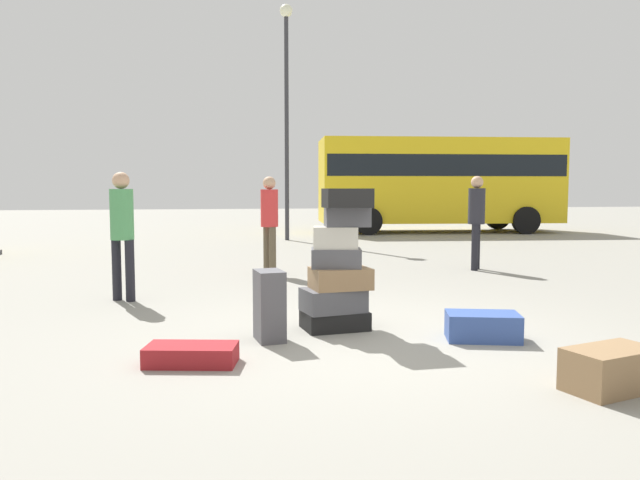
# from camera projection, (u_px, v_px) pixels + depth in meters

# --- Properties ---
(ground_plane) EXTENTS (80.00, 80.00, 0.00)m
(ground_plane) POSITION_uv_depth(u_px,v_px,m) (371.00, 340.00, 5.88)
(ground_plane) COLOR gray
(suitcase_tower) EXTENTS (0.74, 0.61, 1.47)m
(suitcase_tower) POSITION_uv_depth(u_px,v_px,m) (338.00, 270.00, 6.28)
(suitcase_tower) COLOR black
(suitcase_tower) RESTS_ON ground
(suitcase_brown_foreground_far) EXTENTS (0.76, 0.56, 0.31)m
(suitcase_brown_foreground_far) POSITION_uv_depth(u_px,v_px,m) (611.00, 369.00, 4.40)
(suitcase_brown_foreground_far) COLOR olive
(suitcase_brown_foreground_far) RESTS_ON ground
(suitcase_maroon_left_side) EXTENTS (0.81, 0.51, 0.17)m
(suitcase_maroon_left_side) POSITION_uv_depth(u_px,v_px,m) (191.00, 355.00, 5.06)
(suitcase_maroon_left_side) COLOR maroon
(suitcase_maroon_left_side) RESTS_ON ground
(suitcase_navy_right_side) EXTENTS (0.77, 0.58, 0.26)m
(suitcase_navy_right_side) POSITION_uv_depth(u_px,v_px,m) (483.00, 326.00, 5.88)
(suitcase_navy_right_side) COLOR #334F99
(suitcase_navy_right_side) RESTS_ON ground
(suitcase_charcoal_white_trunk) EXTENTS (0.30, 0.40, 0.68)m
(suitcase_charcoal_white_trunk) POSITION_uv_depth(u_px,v_px,m) (269.00, 306.00, 5.84)
(suitcase_charcoal_white_trunk) COLOR #4C4C51
(suitcase_charcoal_white_trunk) RESTS_ON ground
(person_bearded_onlooker) EXTENTS (0.30, 0.30, 1.70)m
(person_bearded_onlooker) POSITION_uv_depth(u_px,v_px,m) (476.00, 214.00, 10.95)
(person_bearded_onlooker) COLOR black
(person_bearded_onlooker) RESTS_ON ground
(person_tourist_with_camera) EXTENTS (0.30, 0.32, 1.68)m
(person_tourist_with_camera) POSITION_uv_depth(u_px,v_px,m) (269.00, 216.00, 10.37)
(person_tourist_with_camera) COLOR brown
(person_tourist_with_camera) RESTS_ON ground
(person_passerby_in_red) EXTENTS (0.30, 0.30, 1.69)m
(person_passerby_in_red) POSITION_uv_depth(u_px,v_px,m) (122.00, 225.00, 7.88)
(person_passerby_in_red) COLOR black
(person_passerby_in_red) RESTS_ON ground
(parked_bus) EXTENTS (8.24, 3.32, 3.15)m
(parked_bus) POSITION_uv_depth(u_px,v_px,m) (438.00, 179.00, 20.70)
(parked_bus) COLOR yellow
(parked_bus) RESTS_ON ground
(lamp_post) EXTENTS (0.36, 0.36, 6.64)m
(lamp_post) POSITION_uv_depth(u_px,v_px,m) (286.00, 90.00, 17.12)
(lamp_post) COLOR #333338
(lamp_post) RESTS_ON ground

